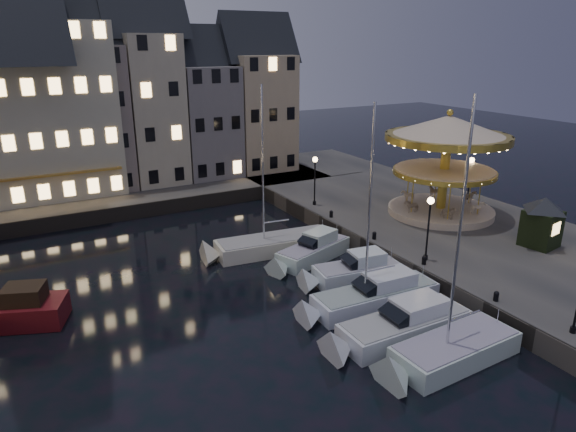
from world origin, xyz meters
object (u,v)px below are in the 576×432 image
bollard_a (496,296)px  carousel (447,146)px  bollard_b (424,260)px  motorboat_d (351,273)px  streetlamp_b (429,220)px  motorboat_c (370,297)px  ticket_kiosk (544,213)px  motorboat_f (267,246)px  motorboat_a (447,354)px  bollard_d (331,214)px  bollard_c (374,235)px  motorboat_b (399,328)px  streetlamp_c (315,174)px  motorboat_e (310,253)px  red_fishing_boat (1,313)px  streetlamp_d (470,174)px

bollard_a → carousel: carousel is taller
bollard_b → motorboat_d: size_ratio=0.09×
carousel → streetlamp_b: bearing=-140.0°
motorboat_c → ticket_kiosk: size_ratio=2.92×
bollard_b → motorboat_f: size_ratio=0.04×
bollard_a → bollard_b: (0.00, 5.50, 0.00)m
motorboat_a → ticket_kiosk: motorboat_a is taller
motorboat_c → bollard_d: bearing=66.7°
bollard_c → ticket_kiosk: size_ratio=0.15×
bollard_c → motorboat_b: size_ratio=0.07×
streetlamp_c → motorboat_e: bearing=-123.8°
motorboat_c → ticket_kiosk: motorboat_c is taller
motorboat_f → red_fishing_boat: bearing=-173.3°
streetlamp_d → carousel: (-3.63, -0.56, 2.82)m
motorboat_a → bollard_a: bearing=17.2°
bollard_a → motorboat_f: (-6.36, 14.70, -1.07)m
motorboat_b → motorboat_f: size_ratio=0.64×
bollard_b → red_fishing_boat: bearing=163.0°
bollard_c → motorboat_e: motorboat_e is taller
carousel → motorboat_a: bearing=-133.6°
streetlamp_c → ticket_kiosk: size_ratio=1.07×
bollard_c → motorboat_f: bearing=146.6°
streetlamp_b → motorboat_f: size_ratio=0.33×
motorboat_d → ticket_kiosk: 13.81m
streetlamp_b → streetlamp_c: size_ratio=1.00×
streetlamp_d → motorboat_e: bearing=-176.2°
motorboat_b → motorboat_d: same height
streetlamp_b → bollard_d: bearing=93.4°
motorboat_e → bollard_b: bearing=-55.1°
streetlamp_b → motorboat_f: motorboat_f is taller
motorboat_d → motorboat_e: same height
streetlamp_b → motorboat_d: streetlamp_b is taller
streetlamp_d → motorboat_e: 16.76m
carousel → ticket_kiosk: carousel is taller
bollard_a → motorboat_d: motorboat_d is taller
bollard_d → motorboat_e: 6.14m
streetlamp_d → motorboat_d: bearing=-161.8°
streetlamp_c → motorboat_d: bearing=-111.0°
motorboat_a → motorboat_e: motorboat_a is taller
motorboat_c → motorboat_d: bearing=72.3°
motorboat_b → motorboat_f: bearing=93.1°
motorboat_f → ticket_kiosk: (15.42, -10.66, 3.10)m
bollard_a → motorboat_d: size_ratio=0.09×
bollard_c → motorboat_d: 4.83m
motorboat_e → motorboat_f: bearing=124.1°
bollard_d → motorboat_a: bearing=-106.1°
bollard_b → ticket_kiosk: 9.40m
streetlamp_b → streetlamp_d: 13.29m
bollard_d → motorboat_c: motorboat_c is taller
streetlamp_c → bollard_c: streetlamp_c is taller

